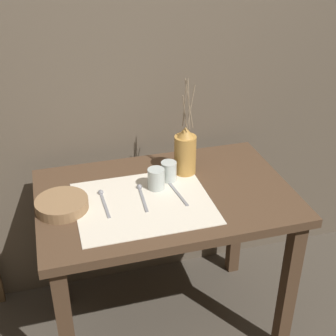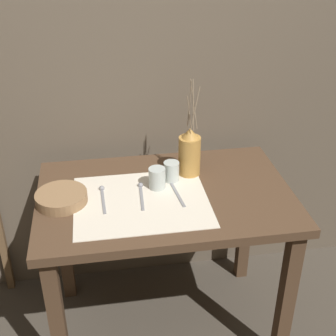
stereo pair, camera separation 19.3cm
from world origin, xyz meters
The scene contains 11 objects.
ground_plane centered at (0.00, 0.00, 0.00)m, with size 12.00×12.00×0.00m, color #473F35.
stone_wall_back centered at (0.00, 0.46, 1.20)m, with size 7.00×0.06×2.40m.
wooden_table centered at (0.00, 0.00, 0.66)m, with size 1.08×0.70×0.79m.
linen_cloth centered at (-0.11, -0.05, 0.79)m, with size 0.55×0.46×0.00m.
pitcher_with_flowers centered at (0.13, 0.14, 0.89)m, with size 0.10×0.10×0.44m.
wooden_bowl centered at (-0.43, -0.01, 0.81)m, with size 0.21×0.21×0.05m.
glass_tumbler_near centered at (-0.03, 0.04, 0.84)m, with size 0.07×0.07×0.09m.
glass_tumbler_far centered at (0.04, 0.10, 0.83)m, with size 0.07×0.07×0.09m.
spoon_outer centered at (-0.26, 0.03, 0.79)m, with size 0.02×0.20×0.02m.
spoon_inner centered at (-0.10, 0.03, 0.79)m, with size 0.03×0.20×0.02m.
fork_inner centered at (0.05, -0.03, 0.79)m, with size 0.03×0.19×0.00m.
Camera 2 is at (-0.26, -1.66, 1.86)m, focal length 50.00 mm.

